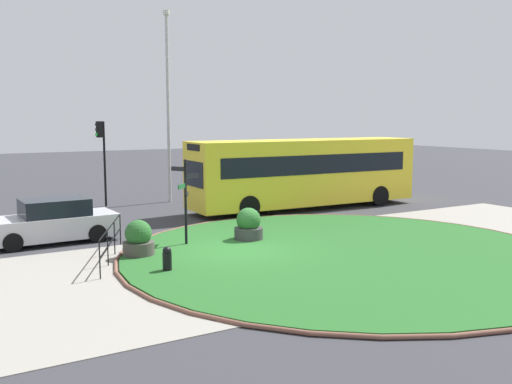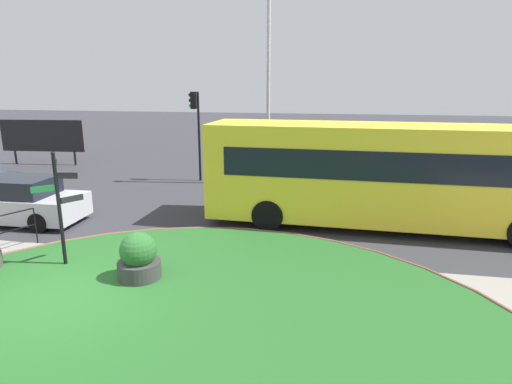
{
  "view_description": "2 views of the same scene",
  "coord_description": "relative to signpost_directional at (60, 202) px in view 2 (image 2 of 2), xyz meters",
  "views": [
    {
      "loc": [
        -8.82,
        -16.1,
        4.34
      ],
      "look_at": [
        3.35,
        4.31,
        1.28
      ],
      "focal_mm": 40.5,
      "sensor_mm": 36.0,
      "label": 1
    },
    {
      "loc": [
        5.58,
        -7.5,
        4.55
      ],
      "look_at": [
        3.52,
        3.54,
        1.7
      ],
      "focal_mm": 30.13,
      "sensor_mm": 36.0,
      "label": 2
    }
  ],
  "objects": [
    {
      "name": "ground",
      "position": [
        1.03,
        -1.6,
        -1.72
      ],
      "size": [
        120.0,
        120.0,
        0.0
      ],
      "primitive_type": "plane",
      "color": "#333338"
    },
    {
      "name": "bus_yellow",
      "position": [
        8.31,
        4.74,
        0.05
      ],
      "size": [
        11.58,
        2.84,
        3.3
      ],
      "rotation": [
        0.0,
        0.0,
        3.11
      ],
      "color": "yellow",
      "rests_on": "ground"
    },
    {
      "name": "grass_kerb_ring",
      "position": [
        3.88,
        -3.68,
        -1.67
      ],
      "size": [
        14.43,
        14.43,
        0.11
      ],
      "primitive_type": "torus",
      "color": "brown",
      "rests_on": "ground"
    },
    {
      "name": "lamppost_tall",
      "position": [
        3.58,
        10.13,
        3.41
      ],
      "size": [
        0.32,
        0.32,
        9.68
      ],
      "color": "#B7B7BC",
      "rests_on": "ground"
    },
    {
      "name": "traffic_light_near",
      "position": [
        0.14,
        10.26,
        1.32
      ],
      "size": [
        0.49,
        0.3,
        4.17
      ],
      "rotation": [
        0.0,
        0.0,
        3.31
      ],
      "color": "black",
      "rests_on": "ground"
    },
    {
      "name": "car_far_lane",
      "position": [
        -3.78,
        3.0,
        -1.01
      ],
      "size": [
        4.51,
        1.98,
        1.54
      ],
      "rotation": [
        0.0,
        0.0,
        3.17
      ],
      "color": "#B7B7BC",
      "rests_on": "ground"
    },
    {
      "name": "sidewalk_paving",
      "position": [
        1.03,
        -3.15,
        -1.71
      ],
      "size": [
        32.0,
        8.91,
        0.02
      ],
      "primitive_type": "cube",
      "color": "gray",
      "rests_on": "ground"
    },
    {
      "name": "grass_island",
      "position": [
        3.88,
        -3.68,
        -1.67
      ],
      "size": [
        14.12,
        14.12,
        0.1
      ],
      "primitive_type": "cylinder",
      "color": "#235B23",
      "rests_on": "ground"
    },
    {
      "name": "signpost_directional",
      "position": [
        0.0,
        0.0,
        0.0
      ],
      "size": [
        0.97,
        0.95,
        2.98
      ],
      "color": "black",
      "rests_on": "ground"
    },
    {
      "name": "planter_kerbside",
      "position": [
        2.21,
        -0.43,
        -1.18
      ],
      "size": [
        1.01,
        1.01,
        1.21
      ],
      "color": "#383838",
      "rests_on": "ground"
    },
    {
      "name": "billboard_left",
      "position": [
        -9.81,
        12.66,
        -0.1
      ],
      "size": [
        4.92,
        0.52,
        2.55
      ],
      "rotation": [
        0.0,
        0.0,
        0.08
      ],
      "color": "black",
      "rests_on": "ground"
    }
  ]
}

